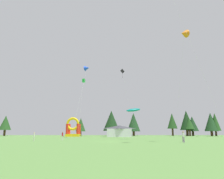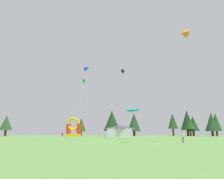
{
  "view_description": "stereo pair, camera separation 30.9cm",
  "coord_description": "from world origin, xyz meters",
  "px_view_note": "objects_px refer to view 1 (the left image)",
  "views": [
    {
      "loc": [
        0.37,
        -37.86,
        1.77
      ],
      "look_at": [
        0.0,
        12.57,
        11.86
      ],
      "focal_mm": 33.47,
      "sensor_mm": 36.0,
      "label": 1
    },
    {
      "loc": [
        0.68,
        -37.86,
        1.77
      ],
      "look_at": [
        0.0,
        12.57,
        11.86
      ],
      "focal_mm": 33.47,
      "sensor_mm": 36.0,
      "label": 2
    }
  ],
  "objects_px": {
    "person_midfield": "(183,136)",
    "kite_blue_delta": "(87,68)",
    "kite_green_box": "(84,81)",
    "kite_teal_parafoil": "(133,110)",
    "person_left_edge": "(34,136)",
    "inflatable_orange_dome": "(73,129)",
    "person_far_side": "(62,135)",
    "kite_black_diamond": "(122,72)",
    "kite_orange_delta": "(184,33)",
    "festival_tent": "(119,131)"
  },
  "relations": [
    {
      "from": "kite_orange_delta",
      "to": "inflatable_orange_dome",
      "type": "height_order",
      "value": "kite_orange_delta"
    },
    {
      "from": "kite_blue_delta",
      "to": "inflatable_orange_dome",
      "type": "xyz_separation_m",
      "value": [
        -6.37,
        16.71,
        -16.25
      ]
    },
    {
      "from": "kite_teal_parafoil",
      "to": "kite_orange_delta",
      "type": "relative_size",
      "value": 0.37
    },
    {
      "from": "kite_green_box",
      "to": "festival_tent",
      "type": "height_order",
      "value": "kite_green_box"
    },
    {
      "from": "kite_teal_parafoil",
      "to": "person_midfield",
      "type": "height_order",
      "value": "kite_teal_parafoil"
    },
    {
      "from": "festival_tent",
      "to": "kite_teal_parafoil",
      "type": "bearing_deg",
      "value": -82.89
    },
    {
      "from": "kite_green_box",
      "to": "person_midfield",
      "type": "height_order",
      "value": "kite_green_box"
    },
    {
      "from": "person_midfield",
      "to": "kite_green_box",
      "type": "bearing_deg",
      "value": 152.36
    },
    {
      "from": "kite_black_diamond",
      "to": "kite_blue_delta",
      "type": "bearing_deg",
      "value": -132.09
    },
    {
      "from": "person_midfield",
      "to": "kite_blue_delta",
      "type": "bearing_deg",
      "value": 153.59
    },
    {
      "from": "kite_orange_delta",
      "to": "person_far_side",
      "type": "xyz_separation_m",
      "value": [
        -22.36,
        9.29,
        -17.23
      ]
    },
    {
      "from": "kite_green_box",
      "to": "kite_blue_delta",
      "type": "bearing_deg",
      "value": -62.78
    },
    {
      "from": "person_midfield",
      "to": "inflatable_orange_dome",
      "type": "bearing_deg",
      "value": 145.11
    },
    {
      "from": "inflatable_orange_dome",
      "to": "festival_tent",
      "type": "xyz_separation_m",
      "value": [
        15.42,
        -4.41,
        -0.65
      ]
    },
    {
      "from": "kite_green_box",
      "to": "person_left_edge",
      "type": "relative_size",
      "value": 10.37
    },
    {
      "from": "kite_black_diamond",
      "to": "person_far_side",
      "type": "height_order",
      "value": "kite_black_diamond"
    },
    {
      "from": "kite_blue_delta",
      "to": "person_left_edge",
      "type": "distance_m",
      "value": 24.45
    },
    {
      "from": "person_midfield",
      "to": "festival_tent",
      "type": "bearing_deg",
      "value": 127.35
    },
    {
      "from": "kite_black_diamond",
      "to": "kite_orange_delta",
      "type": "bearing_deg",
      "value": -74.1
    },
    {
      "from": "kite_black_diamond",
      "to": "kite_orange_delta",
      "type": "xyz_separation_m",
      "value": [
        9.27,
        -32.56,
        -2.58
      ]
    },
    {
      "from": "kite_blue_delta",
      "to": "person_left_edge",
      "type": "xyz_separation_m",
      "value": [
        -7.53,
        -15.03,
        -17.75
      ]
    },
    {
      "from": "festival_tent",
      "to": "kite_orange_delta",
      "type": "bearing_deg",
      "value": -72.91
    },
    {
      "from": "kite_blue_delta",
      "to": "kite_green_box",
      "type": "bearing_deg",
      "value": 117.22
    },
    {
      "from": "kite_blue_delta",
      "to": "festival_tent",
      "type": "relative_size",
      "value": 2.55
    },
    {
      "from": "kite_orange_delta",
      "to": "person_midfield",
      "type": "bearing_deg",
      "value": 128.87
    },
    {
      "from": "kite_black_diamond",
      "to": "person_left_edge",
      "type": "distance_m",
      "value": 37.35
    },
    {
      "from": "person_far_side",
      "to": "person_midfield",
      "type": "bearing_deg",
      "value": -63.7
    },
    {
      "from": "kite_blue_delta",
      "to": "kite_black_diamond",
      "type": "distance_m",
      "value": 15.24
    },
    {
      "from": "inflatable_orange_dome",
      "to": "festival_tent",
      "type": "bearing_deg",
      "value": -15.96
    },
    {
      "from": "inflatable_orange_dome",
      "to": "kite_black_diamond",
      "type": "bearing_deg",
      "value": -18.47
    },
    {
      "from": "kite_orange_delta",
      "to": "person_midfield",
      "type": "xyz_separation_m",
      "value": [
        -0.91,
        1.13,
        -17.18
      ]
    },
    {
      "from": "kite_green_box",
      "to": "kite_teal_parafoil",
      "type": "relative_size",
      "value": 2.32
    },
    {
      "from": "kite_black_diamond",
      "to": "person_midfield",
      "type": "xyz_separation_m",
      "value": [
        8.36,
        -31.43,
        -19.75
      ]
    },
    {
      "from": "kite_teal_parafoil",
      "to": "person_midfield",
      "type": "bearing_deg",
      "value": -59.67
    },
    {
      "from": "kite_green_box",
      "to": "kite_black_diamond",
      "type": "bearing_deg",
      "value": 38.8
    },
    {
      "from": "kite_black_diamond",
      "to": "person_left_edge",
      "type": "xyz_separation_m",
      "value": [
        -17.65,
        -26.24,
        -19.87
      ]
    },
    {
      "from": "person_midfield",
      "to": "person_far_side",
      "type": "bearing_deg",
      "value": -179.67
    },
    {
      "from": "person_left_edge",
      "to": "person_far_side",
      "type": "relative_size",
      "value": 0.93
    },
    {
      "from": "inflatable_orange_dome",
      "to": "kite_teal_parafoil",
      "type": "bearing_deg",
      "value": -54.49
    },
    {
      "from": "person_midfield",
      "to": "festival_tent",
      "type": "height_order",
      "value": "festival_tent"
    },
    {
      "from": "kite_green_box",
      "to": "kite_blue_delta",
      "type": "xyz_separation_m",
      "value": [
        1.12,
        -2.17,
        3.03
      ]
    },
    {
      "from": "kite_teal_parafoil",
      "to": "inflatable_orange_dome",
      "type": "relative_size",
      "value": 1.1
    },
    {
      "from": "inflatable_orange_dome",
      "to": "kite_blue_delta",
      "type": "bearing_deg",
      "value": -69.12
    },
    {
      "from": "person_left_edge",
      "to": "inflatable_orange_dome",
      "type": "distance_m",
      "value": 31.8
    },
    {
      "from": "kite_teal_parafoil",
      "to": "inflatable_orange_dome",
      "type": "height_order",
      "value": "kite_teal_parafoil"
    },
    {
      "from": "kite_black_diamond",
      "to": "person_midfield",
      "type": "height_order",
      "value": "kite_black_diamond"
    },
    {
      "from": "person_midfield",
      "to": "inflatable_orange_dome",
      "type": "xyz_separation_m",
      "value": [
        -24.86,
        36.94,
        1.38
      ]
    },
    {
      "from": "person_left_edge",
      "to": "inflatable_orange_dome",
      "type": "bearing_deg",
      "value": -41.02
    },
    {
      "from": "person_far_side",
      "to": "festival_tent",
      "type": "relative_size",
      "value": 0.22
    },
    {
      "from": "kite_green_box",
      "to": "person_midfield",
      "type": "distance_m",
      "value": 33.15
    }
  ]
}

